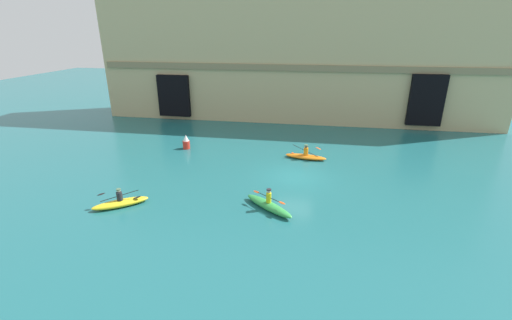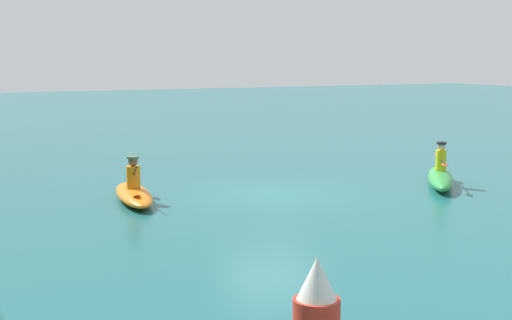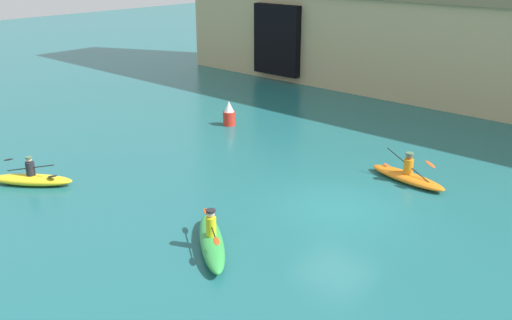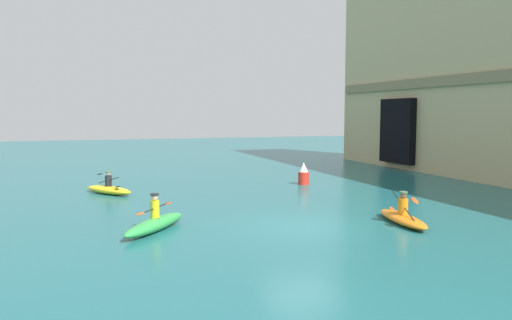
% 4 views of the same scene
% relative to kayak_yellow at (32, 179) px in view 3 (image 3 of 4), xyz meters
% --- Properties ---
extents(ground_plane, '(120.00, 120.00, 0.00)m').
position_rel_kayak_yellow_xyz_m(ground_plane, '(9.42, 5.85, -0.23)').
color(ground_plane, '#1E6066').
extents(kayak_yellow, '(2.89, 2.39, 1.08)m').
position_rel_kayak_yellow_xyz_m(kayak_yellow, '(0.00, 0.00, 0.00)').
color(kayak_yellow, yellow).
rests_on(kayak_yellow, ground).
extents(kayak_green, '(3.13, 2.67, 1.24)m').
position_rel_kayak_yellow_xyz_m(kayak_green, '(8.29, 1.10, 0.03)').
color(kayak_green, green).
rests_on(kayak_green, ground).
extents(kayak_orange, '(3.25, 1.27, 1.13)m').
position_rel_kayak_yellow_xyz_m(kayak_orange, '(10.01, 9.41, -0.01)').
color(kayak_orange, orange).
rests_on(kayak_orange, ground).
extents(marker_buoy, '(0.58, 0.58, 1.20)m').
position_rel_kayak_yellow_xyz_m(marker_buoy, '(0.09, 10.12, 0.32)').
color(marker_buoy, red).
rests_on(marker_buoy, ground).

